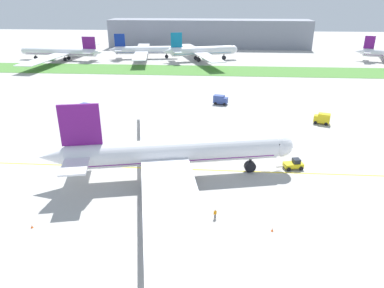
{
  "coord_description": "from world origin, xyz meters",
  "views": [
    {
      "loc": [
        14.23,
        -64.77,
        34.8
      ],
      "look_at": [
        8.78,
        8.48,
        3.5
      ],
      "focal_mm": 33.43,
      "sensor_mm": 36.0,
      "label": 1
    }
  ],
  "objects_px": {
    "ground_crew_wingwalker_port": "(215,213)",
    "traffic_cone_port_wing": "(32,226)",
    "pushback_tug": "(294,164)",
    "airliner_foreground": "(171,152)",
    "traffic_cone_near_nose": "(272,230)",
    "service_truck_fuel_bowser": "(85,107)",
    "parked_airliner_far_centre": "(144,50)",
    "parked_airliner_far_right": "(201,51)",
    "service_truck_baggage_loader": "(322,118)",
    "parked_airliner_far_left": "(62,52)",
    "service_truck_catering_van": "(220,100)"
  },
  "relations": [
    {
      "from": "parked_airliner_far_left",
      "to": "parked_airliner_far_right",
      "type": "bearing_deg",
      "value": 2.74
    },
    {
      "from": "ground_crew_wingwalker_port",
      "to": "traffic_cone_near_nose",
      "type": "relative_size",
      "value": 2.8
    },
    {
      "from": "traffic_cone_near_nose",
      "to": "parked_airliner_far_left",
      "type": "relative_size",
      "value": 0.01
    },
    {
      "from": "airliner_foreground",
      "to": "service_truck_baggage_loader",
      "type": "relative_size",
      "value": 16.7
    },
    {
      "from": "airliner_foreground",
      "to": "traffic_cone_near_nose",
      "type": "xyz_separation_m",
      "value": [
        18.2,
        -16.73,
        -5.19
      ]
    },
    {
      "from": "ground_crew_wingwalker_port",
      "to": "service_truck_catering_van",
      "type": "bearing_deg",
      "value": 89.32
    },
    {
      "from": "pushback_tug",
      "to": "traffic_cone_port_wing",
      "type": "height_order",
      "value": "pushback_tug"
    },
    {
      "from": "airliner_foreground",
      "to": "traffic_cone_near_nose",
      "type": "bearing_deg",
      "value": -42.6
    },
    {
      "from": "pushback_tug",
      "to": "traffic_cone_port_wing",
      "type": "distance_m",
      "value": 51.76
    },
    {
      "from": "service_truck_catering_van",
      "to": "service_truck_baggage_loader",
      "type": "bearing_deg",
      "value": -30.84
    },
    {
      "from": "ground_crew_wingwalker_port",
      "to": "parked_airliner_far_left",
      "type": "bearing_deg",
      "value": 120.88
    },
    {
      "from": "parked_airliner_far_left",
      "to": "parked_airliner_far_centre",
      "type": "distance_m",
      "value": 44.63
    },
    {
      "from": "service_truck_catering_van",
      "to": "parked_airliner_far_centre",
      "type": "xyz_separation_m",
      "value": [
        -43.34,
        86.63,
        3.02
      ]
    },
    {
      "from": "airliner_foreground",
      "to": "parked_airliner_far_left",
      "type": "height_order",
      "value": "airliner_foreground"
    },
    {
      "from": "pushback_tug",
      "to": "service_truck_baggage_loader",
      "type": "height_order",
      "value": "service_truck_baggage_loader"
    },
    {
      "from": "airliner_foreground",
      "to": "service_truck_catering_van",
      "type": "distance_m",
      "value": 53.29
    },
    {
      "from": "service_truck_fuel_bowser",
      "to": "parked_airliner_far_centre",
      "type": "relative_size",
      "value": 0.08
    },
    {
      "from": "ground_crew_wingwalker_port",
      "to": "traffic_cone_port_wing",
      "type": "xyz_separation_m",
      "value": [
        -29.23,
        -4.81,
        -0.71
      ]
    },
    {
      "from": "service_truck_baggage_loader",
      "to": "parked_airliner_far_left",
      "type": "relative_size",
      "value": 0.06
    },
    {
      "from": "service_truck_fuel_bowser",
      "to": "service_truck_catering_van",
      "type": "distance_m",
      "value": 43.92
    },
    {
      "from": "service_truck_baggage_loader",
      "to": "parked_airliner_far_centre",
      "type": "xyz_separation_m",
      "value": [
        -72.33,
        103.94,
        3.0
      ]
    },
    {
      "from": "traffic_cone_near_nose",
      "to": "airliner_foreground",
      "type": "bearing_deg",
      "value": 137.4
    },
    {
      "from": "pushback_tug",
      "to": "traffic_cone_near_nose",
      "type": "height_order",
      "value": "pushback_tug"
    },
    {
      "from": "airliner_foreground",
      "to": "traffic_cone_port_wing",
      "type": "height_order",
      "value": "airliner_foreground"
    },
    {
      "from": "pushback_tug",
      "to": "parked_airliner_far_right",
      "type": "distance_m",
      "value": 131.42
    },
    {
      "from": "parked_airliner_far_right",
      "to": "service_truck_baggage_loader",
      "type": "bearing_deg",
      "value": -68.17
    },
    {
      "from": "traffic_cone_port_wing",
      "to": "service_truck_fuel_bowser",
      "type": "relative_size",
      "value": 0.11
    },
    {
      "from": "traffic_cone_near_nose",
      "to": "parked_airliner_far_right",
      "type": "bearing_deg",
      "value": 97.21
    },
    {
      "from": "ground_crew_wingwalker_port",
      "to": "parked_airliner_far_left",
      "type": "height_order",
      "value": "parked_airliner_far_left"
    },
    {
      "from": "traffic_cone_near_nose",
      "to": "service_truck_fuel_bowser",
      "type": "bearing_deg",
      "value": 131.52
    },
    {
      "from": "airliner_foreground",
      "to": "service_truck_fuel_bowser",
      "type": "height_order",
      "value": "airliner_foreground"
    },
    {
      "from": "service_truck_fuel_bowser",
      "to": "parked_airliner_far_right",
      "type": "height_order",
      "value": "parked_airliner_far_right"
    },
    {
      "from": "traffic_cone_port_wing",
      "to": "ground_crew_wingwalker_port",
      "type": "bearing_deg",
      "value": 9.35
    },
    {
      "from": "pushback_tug",
      "to": "traffic_cone_port_wing",
      "type": "relative_size",
      "value": 10.08
    },
    {
      "from": "parked_airliner_far_centre",
      "to": "ground_crew_wingwalker_port",
      "type": "bearing_deg",
      "value": -74.43
    },
    {
      "from": "service_truck_catering_van",
      "to": "parked_airliner_far_right",
      "type": "height_order",
      "value": "parked_airliner_far_right"
    },
    {
      "from": "pushback_tug",
      "to": "ground_crew_wingwalker_port",
      "type": "bearing_deg",
      "value": -130.12
    },
    {
      "from": "ground_crew_wingwalker_port",
      "to": "parked_airliner_far_centre",
      "type": "distance_m",
      "value": 158.61
    },
    {
      "from": "service_truck_fuel_bowser",
      "to": "airliner_foreground",
      "type": "bearing_deg",
      "value": -51.29
    },
    {
      "from": "service_truck_fuel_bowser",
      "to": "pushback_tug",
      "type": "bearing_deg",
      "value": -30.97
    },
    {
      "from": "traffic_cone_near_nose",
      "to": "parked_airliner_far_left",
      "type": "xyz_separation_m",
      "value": [
        -95.48,
        147.35,
        4.09
      ]
    },
    {
      "from": "service_truck_baggage_loader",
      "to": "service_truck_catering_van",
      "type": "bearing_deg",
      "value": 149.16
    },
    {
      "from": "parked_airliner_far_centre",
      "to": "parked_airliner_far_right",
      "type": "bearing_deg",
      "value": -7.99
    },
    {
      "from": "airliner_foreground",
      "to": "ground_crew_wingwalker_port",
      "type": "height_order",
      "value": "airliner_foreground"
    },
    {
      "from": "ground_crew_wingwalker_port",
      "to": "traffic_cone_port_wing",
      "type": "height_order",
      "value": "ground_crew_wingwalker_port"
    },
    {
      "from": "pushback_tug",
      "to": "service_truck_fuel_bowser",
      "type": "height_order",
      "value": "service_truck_fuel_bowser"
    },
    {
      "from": "traffic_cone_port_wing",
      "to": "parked_airliner_far_right",
      "type": "height_order",
      "value": "parked_airliner_far_right"
    },
    {
      "from": "ground_crew_wingwalker_port",
      "to": "service_truck_baggage_loader",
      "type": "height_order",
      "value": "service_truck_baggage_loader"
    },
    {
      "from": "ground_crew_wingwalker_port",
      "to": "traffic_cone_near_nose",
      "type": "xyz_separation_m",
      "value": [
        9.07,
        -2.84,
        -0.71
      ]
    },
    {
      "from": "parked_airliner_far_right",
      "to": "ground_crew_wingwalker_port",
      "type": "bearing_deg",
      "value": -86.13
    }
  ]
}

